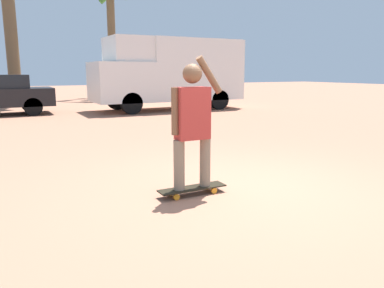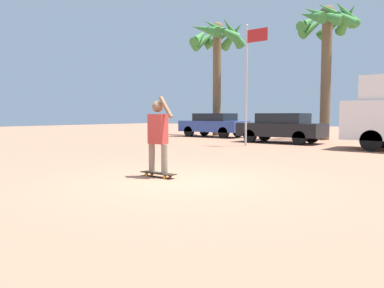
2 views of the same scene
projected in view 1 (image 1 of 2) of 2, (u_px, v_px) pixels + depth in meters
The scene contains 4 objects.
ground_plane at pixel (239, 188), 5.12m from camera, with size 80.00×80.00×0.00m, color #A36B51.
skateboard at pixel (192, 189), 4.84m from camera, with size 0.90×0.23×0.10m.
person_skateboarder at pixel (192, 119), 4.66m from camera, with size 0.71×0.24×1.67m.
camper_van at pixel (170, 71), 15.39m from camera, with size 6.14×2.18×2.87m.
Camera 1 is at (-2.85, -4.04, 1.57)m, focal length 35.00 mm.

